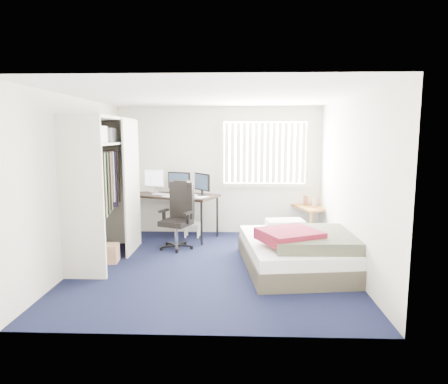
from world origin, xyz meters
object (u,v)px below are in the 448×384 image
at_px(office_chair, 178,222).
at_px(nightstand, 309,210).
at_px(bed, 298,250).
at_px(desk, 174,193).

height_order(office_chair, nightstand, office_chair).
bearing_deg(bed, office_chair, 151.85).
relative_size(nightstand, bed, 0.44).
relative_size(desk, bed, 0.86).
height_order(desk, bed, desk).
xyz_separation_m(nightstand, bed, (-0.48, -1.90, -0.24)).
bearing_deg(bed, nightstand, 75.74).
distance_m(office_chair, bed, 2.18).
bearing_deg(desk, office_chair, -76.16).
distance_m(nightstand, bed, 1.98).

